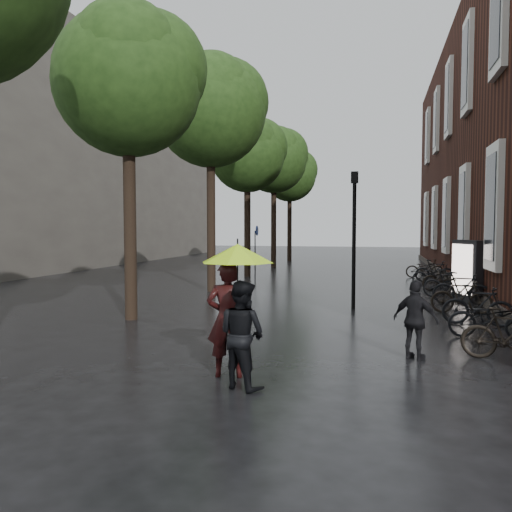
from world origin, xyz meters
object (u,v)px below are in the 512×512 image
(person_burgundy, at_px, (228,319))
(person_black, at_px, (242,334))
(parked_bicycles, at_px, (450,285))
(lamp_post, at_px, (354,226))
(pedestrian_walking, at_px, (416,320))
(ad_lightbox, at_px, (467,271))

(person_burgundy, xyz_separation_m, person_black, (0.37, -0.49, -0.13))
(parked_bicycles, bearing_deg, lamp_post, -137.26)
(pedestrian_walking, bearing_deg, person_black, 69.44)
(person_black, height_order, lamp_post, lamp_post)
(pedestrian_walking, bearing_deg, person_burgundy, 59.47)
(person_black, xyz_separation_m, lamp_post, (1.31, 7.75, 1.65))
(person_black, relative_size, pedestrian_walking, 1.11)
(person_burgundy, height_order, ad_lightbox, ad_lightbox)
(person_black, bearing_deg, person_burgundy, -26.45)
(person_burgundy, xyz_separation_m, ad_lightbox, (5.22, 9.76, 0.07))
(person_black, bearing_deg, pedestrian_walking, -112.90)
(ad_lightbox, bearing_deg, parked_bicycles, 118.87)
(pedestrian_walking, relative_size, lamp_post, 0.36)
(pedestrian_walking, bearing_deg, lamp_post, -47.24)
(person_burgundy, xyz_separation_m, parked_bicycles, (4.77, 10.11, -0.46))
(parked_bicycles, bearing_deg, person_burgundy, -115.25)
(person_burgundy, bearing_deg, lamp_post, -115.66)
(person_burgundy, bearing_deg, pedestrian_walking, -161.84)
(pedestrian_walking, distance_m, ad_lightbox, 8.24)
(person_burgundy, distance_m, ad_lightbox, 11.07)
(person_burgundy, height_order, lamp_post, lamp_post)
(person_burgundy, bearing_deg, ad_lightbox, -130.71)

